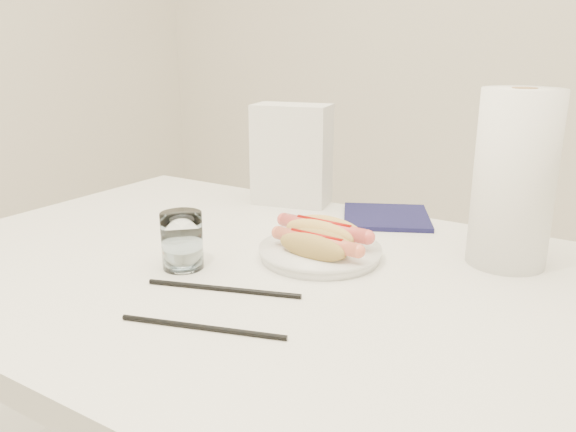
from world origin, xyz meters
The scene contains 10 objects.
table centered at (0.00, 0.00, 0.69)m, with size 1.20×0.80×0.75m.
plate centered at (0.06, 0.08, 0.76)m, with size 0.20×0.20×0.02m, color white.
hotdog_left centered at (0.05, 0.11, 0.79)m, with size 0.17×0.07×0.05m.
hotdog_right centered at (0.07, 0.05, 0.79)m, with size 0.15×0.07×0.04m.
water_glass centered at (-0.11, -0.07, 0.80)m, with size 0.06×0.06×0.09m, color silver.
chopstick_near centered at (0.00, -0.10, 0.75)m, with size 0.01×0.01×0.23m, color black.
chopstick_far centered at (0.05, -0.21, 0.75)m, with size 0.01×0.01×0.22m, color black.
napkin_box centered at (-0.16, 0.35, 0.86)m, with size 0.16×0.09×0.22m, color silver.
navy_napkin centered at (0.06, 0.35, 0.75)m, with size 0.17×0.17×0.01m, color #13133C.
paper_towel_roll centered at (0.32, 0.23, 0.89)m, with size 0.12×0.12×0.28m, color white.
Camera 1 is at (0.48, -0.69, 1.09)m, focal length 35.59 mm.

